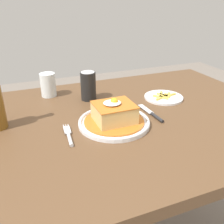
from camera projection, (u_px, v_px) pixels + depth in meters
The scene contains 8 objects.
dining_table at pixel (113, 142), 0.99m from camera, with size 1.39×0.89×0.77m.
main_plate at pixel (114, 122), 0.90m from camera, with size 0.25×0.25×0.02m.
sandwich_meal at pixel (114, 114), 0.88m from camera, with size 0.21×0.21×0.09m.
fork at pixel (69, 136), 0.81m from camera, with size 0.03×0.14×0.01m.
knife at pixel (154, 115), 0.96m from camera, with size 0.02×0.17×0.01m.
soda_can at pixel (88, 86), 1.09m from camera, with size 0.07×0.07×0.12m.
drinking_glass at pixel (48, 86), 1.13m from camera, with size 0.07×0.07×0.10m.
side_plate_fries at pixel (164, 97), 1.12m from camera, with size 0.17×0.17×0.02m.
Camera 1 is at (-0.32, -0.78, 1.20)m, focal length 40.46 mm.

